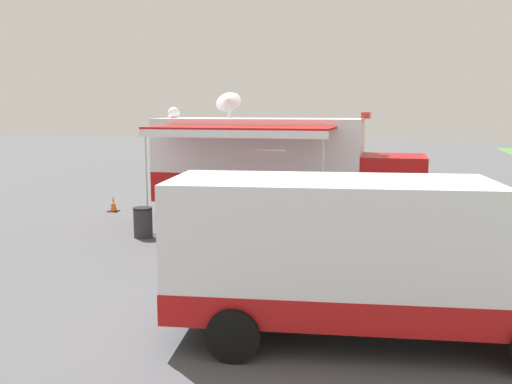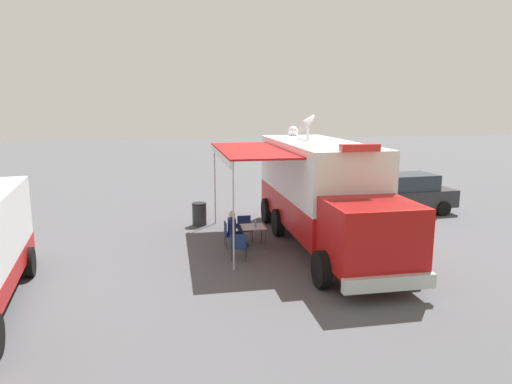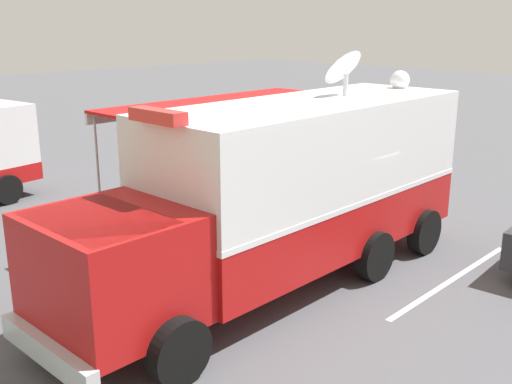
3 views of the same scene
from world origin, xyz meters
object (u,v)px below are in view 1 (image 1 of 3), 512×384
object	(u,v)px
command_truck	(279,163)
car_behind_truck	(224,173)
folding_table	(260,211)
seated_responder	(251,215)
water_bottle	(266,206)
trash_bin	(143,222)
folding_chair_spare_by_truck	(297,222)
support_truck	(361,259)
folding_chair_beside_table	(233,215)
folding_chair_at_table	(249,221)
traffic_cone	(113,204)

from	to	relation	value
command_truck	car_behind_truck	size ratio (longest dim) A/B	2.20
folding_table	seated_responder	xyz separation A→B (m)	(0.61, -0.13, -0.02)
water_bottle	trash_bin	world-z (taller)	water_bottle
folding_chair_spare_by_truck	support_truck	size ratio (longest dim) A/B	0.12
folding_chair_beside_table	car_behind_truck	size ratio (longest dim) A/B	0.20
folding_chair_at_table	water_bottle	bearing A→B (deg)	161.82
trash_bin	support_truck	xyz separation A→B (m)	(5.74, 6.92, 0.93)
command_truck	folding_chair_beside_table	bearing A→B (deg)	-19.20
folding_table	folding_chair_beside_table	xyz separation A→B (m)	(0.16, -0.85, -0.16)
folding_chair_beside_table	folding_chair_spare_by_truck	world-z (taller)	same
water_bottle	seated_responder	bearing A→B (deg)	-23.03
folding_table	trash_bin	bearing A→B (deg)	-62.66
command_truck	folding_chair_beside_table	distance (m)	3.05
water_bottle	seated_responder	xyz separation A→B (m)	(0.68, -0.29, -0.18)
folding_chair_at_table	folding_chair_spare_by_truck	world-z (taller)	same
trash_bin	support_truck	size ratio (longest dim) A/B	0.13
support_truck	folding_chair_spare_by_truck	bearing A→B (deg)	-160.24
command_truck	car_behind_truck	distance (m)	6.56
folding_table	seated_responder	distance (m)	0.63
folding_chair_at_table	folding_chair_beside_table	bearing A→B (deg)	-131.58
folding_chair_beside_table	support_truck	xyz separation A→B (m)	(7.24, 4.56, 0.87)
folding_chair_at_table	folding_table	bearing A→B (deg)	170.70
seated_responder	car_behind_truck	xyz separation A→B (m)	(-8.19, -3.68, 0.23)
command_truck	folding_chair_beside_table	size ratio (longest dim) A/B	10.96
folding_chair_at_table	folding_chair_beside_table	world-z (taller)	same
folding_table	folding_chair_spare_by_truck	size ratio (longest dim) A/B	0.94
folding_chair_spare_by_truck	support_truck	world-z (taller)	support_truck
water_bottle	support_truck	bearing A→B (deg)	25.48
command_truck	support_truck	distance (m)	10.46
trash_bin	traffic_cone	xyz separation A→B (m)	(-3.50, -3.03, -0.18)
folding_chair_at_table	car_behind_truck	bearing A→B (deg)	-156.29
traffic_cone	support_truck	size ratio (longest dim) A/B	0.08
folding_table	seated_responder	bearing A→B (deg)	-12.42
water_bottle	seated_responder	distance (m)	0.76
command_truck	trash_bin	world-z (taller)	command_truck
traffic_cone	car_behind_truck	xyz separation A→B (m)	(-5.74, 2.43, 0.60)
trash_bin	car_behind_truck	bearing A→B (deg)	-176.25
folding_table	car_behind_truck	world-z (taller)	car_behind_truck
folding_table	support_truck	bearing A→B (deg)	26.64
water_bottle	support_truck	world-z (taller)	support_truck
folding_chair_at_table	support_truck	world-z (taller)	support_truck
command_truck	seated_responder	distance (m)	3.26
folding_chair_spare_by_truck	traffic_cone	xyz separation A→B (m)	(-2.50, -7.53, -0.23)
folding_table	traffic_cone	distance (m)	6.52
folding_chair_beside_table	seated_responder	bearing A→B (deg)	57.90
trash_bin	traffic_cone	world-z (taller)	trash_bin
water_bottle	folding_chair_at_table	size ratio (longest dim) A/B	0.26
command_truck	support_truck	bearing A→B (deg)	20.60
folding_chair_spare_by_truck	support_truck	bearing A→B (deg)	19.76
command_truck	folding_table	xyz separation A→B (m)	(2.38, -0.04, -1.27)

